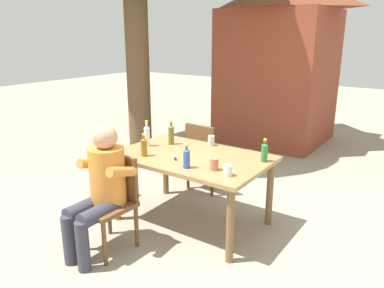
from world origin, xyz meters
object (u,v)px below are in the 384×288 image
object	(u,v)px
cup_terracotta	(214,164)
bottle_olive	(171,134)
cup_steel	(211,141)
table_knife	(174,157)
person_in_white_shirt	(101,184)
backpack_by_near_side	(109,179)
dining_table	(192,164)
bottle_blue	(187,158)
chair_far_left	(205,153)
cup_white	(228,170)
brick_kiosk	(278,58)
bottle_clear	(147,135)
bottle_amber	(144,146)
bottle_green	(264,152)
chair_near_left	(112,197)

from	to	relation	value
cup_terracotta	bottle_olive	bearing A→B (deg)	152.56
cup_steel	table_knife	xyz separation A→B (m)	(-0.08, -0.56, -0.05)
person_in_white_shirt	cup_steel	size ratio (longest dim) A/B	10.45
person_in_white_shirt	backpack_by_near_side	size ratio (longest dim) A/B	2.51
dining_table	cup_terracotta	size ratio (longest dim) A/B	14.09
cup_terracotta	cup_steel	distance (m)	0.77
bottle_blue	backpack_by_near_side	distance (m)	1.52
chair_far_left	cup_white	distance (m)	1.46
dining_table	cup_white	xyz separation A→B (m)	(0.58, -0.29, 0.14)
cup_steel	chair_far_left	bearing A→B (deg)	129.89
chair_far_left	person_in_white_shirt	world-z (taller)	person_in_white_shirt
cup_white	brick_kiosk	distance (m)	4.09
dining_table	person_in_white_shirt	bearing A→B (deg)	-110.89
bottle_clear	backpack_by_near_side	xyz separation A→B (m)	(-0.61, -0.05, -0.64)
person_in_white_shirt	bottle_amber	bearing A→B (deg)	93.83
person_in_white_shirt	bottle_olive	bearing A→B (deg)	93.76
bottle_green	bottle_clear	world-z (taller)	bottle_clear
brick_kiosk	bottle_green	bearing A→B (deg)	-69.15
bottle_green	cup_white	bearing A→B (deg)	-101.10
cup_steel	brick_kiosk	bearing A→B (deg)	100.11
bottle_olive	brick_kiosk	size ratio (longest dim) A/B	0.09
bottle_olive	bottle_green	size ratio (longest dim) A/B	1.19
bottle_green	cup_steel	world-z (taller)	bottle_green
dining_table	bottle_green	distance (m)	0.74
cup_white	cup_steel	size ratio (longest dim) A/B	0.86
bottle_blue	bottle_clear	distance (m)	0.83
chair_far_left	bottle_green	world-z (taller)	bottle_green
backpack_by_near_side	cup_terracotta	bearing A→B (deg)	-6.28
cup_white	table_knife	size ratio (longest dim) A/B	0.51
bottle_olive	cup_terracotta	distance (m)	0.93
table_knife	bottle_olive	bearing A→B (deg)	131.49
chair_near_left	table_knife	world-z (taller)	chair_near_left
table_knife	bottle_amber	bearing A→B (deg)	-154.70
chair_far_left	bottle_amber	distance (m)	1.14
dining_table	cup_white	bearing A→B (deg)	-26.53
bottle_green	cup_terracotta	world-z (taller)	bottle_green
table_knife	bottle_blue	bearing A→B (deg)	-32.36
dining_table	chair_far_left	world-z (taller)	chair_far_left
dining_table	chair_near_left	world-z (taller)	chair_near_left
bottle_green	bottle_blue	bearing A→B (deg)	-131.81
chair_far_left	table_knife	world-z (taller)	chair_far_left
bottle_clear	chair_far_left	bearing A→B (deg)	73.25
cup_white	backpack_by_near_side	bearing A→B (deg)	172.54
bottle_amber	bottle_olive	bearing A→B (deg)	93.66
backpack_by_near_side	bottle_olive	bearing A→B (deg)	17.81
bottle_green	cup_steel	xyz separation A→B (m)	(-0.70, 0.17, -0.04)
chair_far_left	brick_kiosk	size ratio (longest dim) A/B	0.30
table_knife	brick_kiosk	bearing A→B (deg)	97.36
brick_kiosk	cup_terracotta	bearing A→B (deg)	-75.34
cup_terracotta	person_in_white_shirt	bearing A→B (deg)	-138.14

